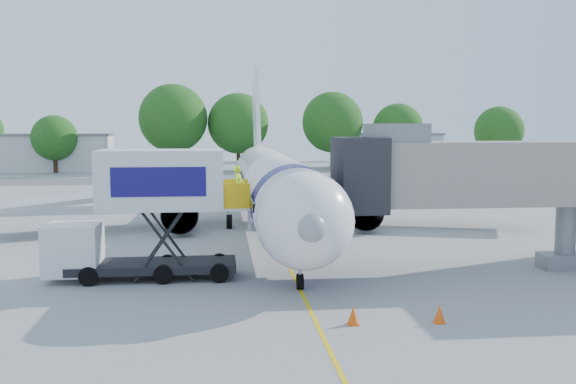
{
  "coord_description": "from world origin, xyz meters",
  "views": [
    {
      "loc": [
        -3.09,
        -34.35,
        6.55
      ],
      "look_at": [
        0.24,
        -2.68,
        3.2
      ],
      "focal_mm": 40.0,
      "sensor_mm": 36.0,
      "label": 1
    }
  ],
  "objects": [
    {
      "name": "tree_e",
      "position": [
        13.29,
        59.1,
        6.91
      ],
      "size": [
        8.93,
        8.93,
        11.39
      ],
      "color": "#382314",
      "rests_on": "ground"
    },
    {
      "name": "ground",
      "position": [
        0.0,
        0.0,
        0.0
      ],
      "size": [
        160.0,
        160.0,
        0.0
      ],
      "primitive_type": "plane",
      "color": "#9B9A98",
      "rests_on": "ground"
    },
    {
      "name": "safety_cone_a",
      "position": [
        4.06,
        -14.31,
        0.3
      ],
      "size": [
        0.39,
        0.39,
        0.63
      ],
      "color": "#E84F0C",
      "rests_on": "ground"
    },
    {
      "name": "safety_cone_b",
      "position": [
        1.18,
        -14.19,
        0.3
      ],
      "size": [
        0.4,
        0.4,
        0.63
      ],
      "color": "#E84F0C",
      "rests_on": "ground"
    },
    {
      "name": "tree_c",
      "position": [
        -9.69,
        57.32,
        7.44
      ],
      "size": [
        9.61,
        9.61,
        12.25
      ],
      "color": "#382314",
      "rests_on": "ground"
    },
    {
      "name": "outbuilding_right",
      "position": [
        22.0,
        62.0,
        2.66
      ],
      "size": [
        16.4,
        7.4,
        5.3
      ],
      "color": "beige",
      "rests_on": "ground"
    },
    {
      "name": "aircraft",
      "position": [
        0.0,
        4.12,
        2.95
      ],
      "size": [
        34.17,
        37.73,
        11.35
      ],
      "color": "white",
      "rests_on": "ground"
    },
    {
      "name": "catering_hiloader",
      "position": [
        -6.27,
        -7.0,
        2.76
      ],
      "size": [
        8.5,
        2.44,
        5.5
      ],
      "color": "black",
      "rests_on": "ground"
    },
    {
      "name": "taxiway_strip",
      "position": [
        0.0,
        42.0,
        0.0
      ],
      "size": [
        120.0,
        10.0,
        0.01
      ],
      "primitive_type": "cube",
      "color": "#59595B",
      "rests_on": "ground"
    },
    {
      "name": "jet_bridge",
      "position": [
        7.99,
        -7.0,
        4.34
      ],
      "size": [
        13.9,
        3.2,
        6.6
      ],
      "color": "gray",
      "rests_on": "ground"
    },
    {
      "name": "guidance_line",
      "position": [
        0.0,
        0.0,
        0.01
      ],
      "size": [
        0.15,
        70.0,
        0.01
      ],
      "primitive_type": "cube",
      "color": "yellow",
      "rests_on": "ground"
    },
    {
      "name": "ground_tug",
      "position": [
        2.94,
        -16.08,
        0.8
      ],
      "size": [
        4.25,
        3.25,
        1.52
      ],
      "rotation": [
        0.0,
        0.0,
        0.39
      ],
      "color": "silver",
      "rests_on": "ground"
    },
    {
      "name": "tree_d",
      "position": [
        -0.56,
        58.11,
        6.73
      ],
      "size": [
        8.7,
        8.7,
        11.09
      ],
      "color": "#382314",
      "rests_on": "ground"
    },
    {
      "name": "outbuilding_left",
      "position": [
        -28.0,
        60.0,
        2.66
      ],
      "size": [
        18.4,
        8.4,
        5.3
      ],
      "color": "beige",
      "rests_on": "ground"
    },
    {
      "name": "tree_b",
      "position": [
        -25.57,
        55.87,
        4.76
      ],
      "size": [
        6.16,
        6.16,
        7.86
      ],
      "color": "#382314",
      "rests_on": "ground"
    },
    {
      "name": "tree_f",
      "position": [
        23.48,
        60.17,
        5.92
      ],
      "size": [
        7.65,
        7.65,
        9.75
      ],
      "color": "#382314",
      "rests_on": "ground"
    },
    {
      "name": "tree_g",
      "position": [
        38.24,
        57.81,
        5.63
      ],
      "size": [
        7.28,
        7.28,
        9.29
      ],
      "color": "#382314",
      "rests_on": "ground"
    }
  ]
}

